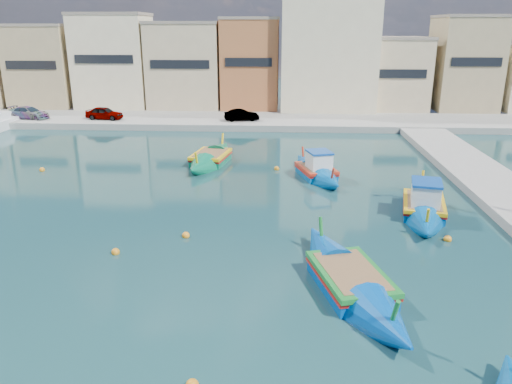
% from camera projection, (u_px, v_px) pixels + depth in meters
% --- Properties ---
extents(ground, '(160.00, 160.00, 0.00)m').
position_uv_depth(ground, '(148.00, 270.00, 19.98)').
color(ground, '#123037').
rests_on(ground, ground).
extents(north_quay, '(80.00, 8.00, 0.60)m').
position_uv_depth(north_quay, '(231.00, 121.00, 50.22)').
color(north_quay, gray).
rests_on(north_quay, ground).
extents(north_townhouses, '(83.20, 7.87, 10.19)m').
position_uv_depth(north_townhouses, '(297.00, 68.00, 55.37)').
color(north_townhouses, '#C6B089').
rests_on(north_townhouses, ground).
extents(church_block, '(10.00, 10.00, 19.10)m').
position_uv_depth(church_block, '(328.00, 36.00, 54.73)').
color(church_block, beige).
rests_on(church_block, ground).
extents(parked_cars, '(25.19, 2.45, 1.24)m').
position_uv_depth(parked_cars, '(103.00, 113.00, 49.18)').
color(parked_cars, '#4C1919').
rests_on(parked_cars, north_quay).
extents(luzzu_turquoise_cabin, '(3.89, 9.26, 2.90)m').
position_uv_depth(luzzu_turquoise_cabin, '(424.00, 207.00, 26.01)').
color(luzzu_turquoise_cabin, '#00529D').
rests_on(luzzu_turquoise_cabin, ground).
extents(luzzu_blue_cabin, '(4.03, 8.01, 2.76)m').
position_uv_depth(luzzu_blue_cabin, '(316.00, 172.00, 32.40)').
color(luzzu_blue_cabin, '#0058A5').
rests_on(luzzu_blue_cabin, ground).
extents(luzzu_green, '(3.55, 8.72, 2.67)m').
position_uv_depth(luzzu_green, '(211.00, 159.00, 35.68)').
color(luzzu_green, '#0A6F4B').
rests_on(luzzu_green, ground).
extents(luzzu_blue_south, '(4.58, 9.76, 2.75)m').
position_uv_depth(luzzu_blue_south, '(350.00, 282.00, 18.44)').
color(luzzu_blue_south, '#004CAC').
rests_on(luzzu_blue_south, ground).
extents(yacht_north, '(2.39, 7.92, 10.51)m').
position_uv_depth(yacht_north, '(8.00, 121.00, 49.26)').
color(yacht_north, white).
rests_on(yacht_north, ground).
extents(mooring_buoys, '(24.22, 22.20, 0.36)m').
position_uv_depth(mooring_buoys, '(205.00, 222.00, 24.75)').
color(mooring_buoys, orange).
rests_on(mooring_buoys, ground).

